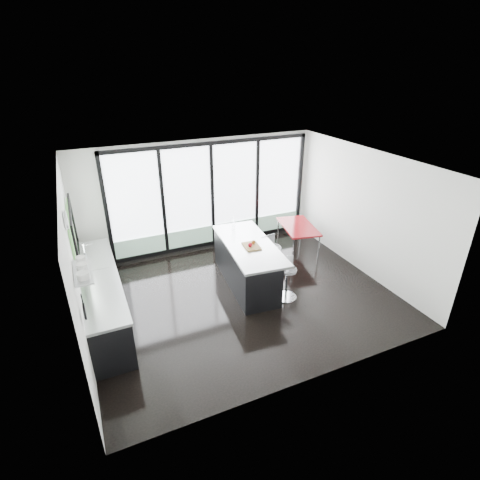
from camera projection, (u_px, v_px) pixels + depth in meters
name	position (u px, v px, depth m)	size (l,w,h in m)	color
floor	(241.00, 296.00, 7.84)	(6.00, 5.00, 0.00)	black
ceiling	(242.00, 164.00, 6.62)	(6.00, 5.00, 0.00)	white
wall_back	(211.00, 200.00, 9.41)	(6.00, 0.09, 2.80)	silver
wall_front	(316.00, 306.00, 5.18)	(6.00, 0.00, 2.80)	silver
wall_left	(74.00, 251.00, 6.29)	(0.26, 5.00, 2.80)	silver
wall_right	(364.00, 212.00, 8.33)	(0.00, 5.00, 2.80)	silver
counter_cabinets	(103.00, 297.00, 6.98)	(0.69, 3.24, 1.36)	black
island	(245.00, 263.00, 8.10)	(1.21, 2.42, 1.24)	black
bar_stool_near	(287.00, 283.00, 7.63)	(0.44, 0.44, 0.70)	silver
bar_stool_far	(272.00, 262.00, 8.39)	(0.47, 0.47, 0.75)	silver
red_table	(297.00, 238.00, 9.53)	(0.75, 1.31, 0.70)	maroon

